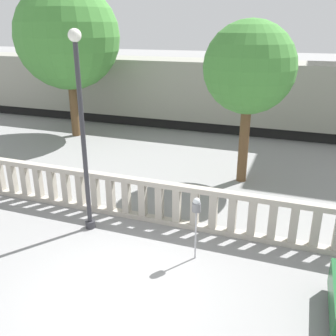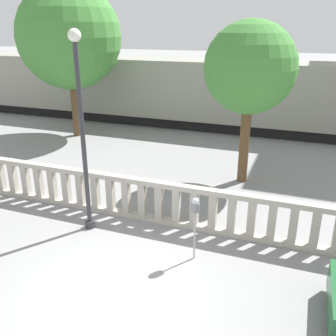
% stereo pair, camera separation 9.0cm
% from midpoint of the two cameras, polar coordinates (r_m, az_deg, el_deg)
% --- Properties ---
extents(ground_plane, '(160.00, 160.00, 0.00)m').
position_cam_midpoint_polar(ground_plane, '(8.22, -8.17, -18.24)').
color(ground_plane, gray).
extents(balustrade, '(13.18, 0.24, 1.23)m').
position_cam_midpoint_polar(balustrade, '(10.25, -0.24, -5.46)').
color(balustrade, '#ADA599').
rests_on(balustrade, ground).
extents(lamppost, '(0.31, 0.31, 5.11)m').
position_cam_midpoint_polar(lamppost, '(9.52, -13.21, 6.27)').
color(lamppost, '#2D2D33').
rests_on(lamppost, ground).
extents(parking_meter, '(0.20, 0.20, 1.57)m').
position_cam_midpoint_polar(parking_meter, '(8.49, 4.04, -6.28)').
color(parking_meter, '#99999E').
rests_on(parking_meter, ground).
extents(train_near, '(28.03, 2.88, 4.12)m').
position_cam_midpoint_polar(train_near, '(21.64, -4.21, 11.94)').
color(train_near, black).
rests_on(train_near, ground).
extents(tree_left, '(4.80, 4.80, 7.10)m').
position_cam_midpoint_polar(tree_left, '(18.83, -15.18, 18.71)').
color(tree_left, brown).
rests_on(tree_left, ground).
extents(tree_right, '(2.98, 2.98, 5.41)m').
position_cam_midpoint_polar(tree_right, '(12.66, 12.08, 14.61)').
color(tree_right, brown).
rests_on(tree_right, ground).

